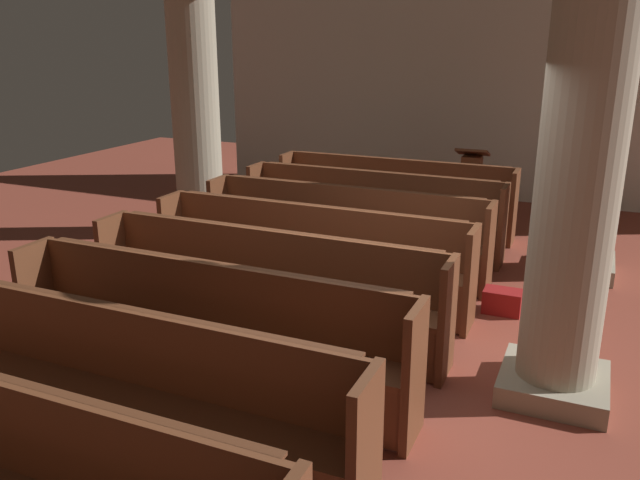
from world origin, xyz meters
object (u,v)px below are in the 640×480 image
(pew_row_0, at_px, (393,193))
(kneeler_box_red, at_px, (502,301))
(pew_row_6, at_px, (119,387))
(pew_row_2, at_px, (343,229))
(pew_row_1, at_px, (371,209))
(pillar_far_side, at_px, (195,99))
(lectern, at_px, (470,188))
(pew_row_3, at_px, (309,253))
(pew_row_4, at_px, (264,285))
(pillar_aisle_side, at_px, (593,113))
(pillar_aisle_rear, at_px, (581,157))
(pew_row_5, at_px, (204,327))

(pew_row_0, distance_m, kneeler_box_red, 3.10)
(pew_row_0, bearing_deg, pew_row_6, -90.00)
(pew_row_2, bearing_deg, pew_row_1, 90.00)
(kneeler_box_red, bearing_deg, pillar_far_side, 164.60)
(lectern, bearing_deg, pew_row_3, -102.33)
(pew_row_6, bearing_deg, lectern, 82.78)
(pew_row_2, bearing_deg, pew_row_6, -90.00)
(pew_row_0, relative_size, lectern, 3.14)
(pew_row_4, height_order, pew_row_6, same)
(pillar_aisle_side, relative_size, pillar_aisle_rear, 1.00)
(lectern, height_order, kneeler_box_red, lectern)
(pew_row_4, distance_m, kneeler_box_red, 2.45)
(pew_row_1, bearing_deg, pew_row_5, -90.00)
(pew_row_2, xyz_separation_m, pillar_aisle_rear, (2.51, -1.90, 1.33))
(pew_row_2, distance_m, pew_row_3, 0.97)
(pew_row_1, bearing_deg, pew_row_4, -90.00)
(pew_row_1, distance_m, pew_row_6, 4.86)
(pillar_aisle_rear, height_order, lectern, pillar_aisle_rear)
(pew_row_3, relative_size, lectern, 3.14)
(pew_row_2, relative_size, pew_row_4, 1.00)
(pew_row_2, bearing_deg, pew_row_0, 90.00)
(pillar_aisle_side, bearing_deg, lectern, 130.27)
(pew_row_4, bearing_deg, pew_row_6, -90.00)
(pew_row_0, xyz_separation_m, kneeler_box_red, (1.91, -2.40, -0.41))
(pew_row_1, height_order, pillar_far_side, pillar_far_side)
(pillar_aisle_rear, xyz_separation_m, lectern, (-1.63, 4.95, -1.41))
(pew_row_5, relative_size, kneeler_box_red, 9.07)
(pew_row_5, bearing_deg, pew_row_6, -90.00)
(pew_row_0, relative_size, pew_row_1, 1.00)
(lectern, relative_size, kneeler_box_red, 2.89)
(lectern, bearing_deg, pew_row_5, -98.39)
(pew_row_5, distance_m, pillar_aisle_side, 4.94)
(pew_row_3, relative_size, pew_row_5, 1.00)
(pew_row_5, relative_size, pillar_aisle_side, 0.95)
(pew_row_6, bearing_deg, pew_row_0, 90.00)
(pew_row_5, relative_size, pew_row_6, 1.00)
(pew_row_0, height_order, pew_row_5, same)
(pew_row_4, relative_size, kneeler_box_red, 9.07)
(pew_row_5, xyz_separation_m, kneeler_box_red, (1.91, 2.45, -0.41))
(pillar_aisle_side, relative_size, kneeler_box_red, 9.58)
(lectern, bearing_deg, pillar_aisle_rear, -71.76)
(pew_row_6, height_order, pillar_far_side, pillar_far_side)
(pillar_aisle_rear, bearing_deg, pillar_far_side, 151.99)
(pew_row_6, bearing_deg, kneeler_box_red, 60.83)
(pillar_aisle_side, distance_m, pillar_aisle_rear, 3.03)
(pew_row_2, relative_size, kneeler_box_red, 9.07)
(pew_row_3, xyz_separation_m, pew_row_4, (0.00, -0.97, 0.00))
(pew_row_1, xyz_separation_m, pew_row_4, (0.00, -2.91, 0.00))
(pew_row_3, height_order, pillar_far_side, pillar_far_side)
(pew_row_3, distance_m, pillar_aisle_rear, 2.99)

